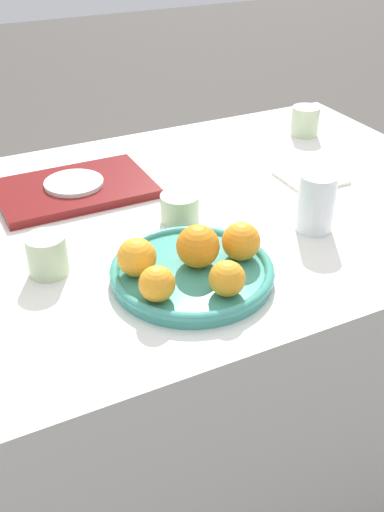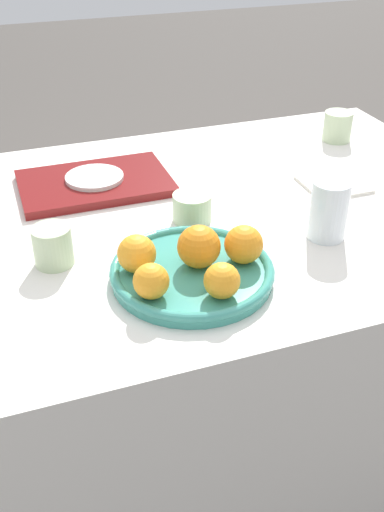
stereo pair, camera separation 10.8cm
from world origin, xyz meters
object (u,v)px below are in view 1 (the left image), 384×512
Objects in this scene: serving_tray at (75,189)px; cup_0 at (180,208)px; orange_0 at (157,284)px; napkin at (311,178)px; fruit_platter at (192,272)px; cup_3 at (305,121)px; orange_2 at (241,241)px; side_plate at (74,183)px; cup_2 at (47,255)px; orange_4 at (137,257)px; orange_1 at (198,246)px; orange_3 at (227,278)px; water_glass at (316,203)px.

cup_0 is (0.16, -0.23, 0.02)m from serving_tray.
napkin is at bearing 29.59° from orange_0.
cup_3 reaches higher than fruit_platter.
cup_0 is (-0.03, 0.21, -0.03)m from orange_2.
fruit_platter and side_plate have the same top height.
side_plate is 1.78× the size of cup_2.
cup_3 is (0.61, 0.51, 0.03)m from fruit_platter.
orange_4 is 0.41m from serving_tray.
orange_1 is 0.11m from orange_4.
cup_0 is (0.07, 0.21, 0.02)m from fruit_platter.
cup_2 is (-0.33, 0.14, -0.02)m from orange_2.
orange_4 is 0.52× the size of side_plate.
orange_4 is at bearing -90.64° from serving_tray.
cup_0 reaches higher than napkin.
cup_2 is (-0.14, -0.30, 0.03)m from serving_tray.
orange_0 is 0.63m from napkin.
orange_3 is at bearing -78.24° from side_plate.
napkin is (0.45, 0.25, -0.01)m from fruit_platter.
side_plate is (0.00, 0.41, -0.03)m from orange_4.
orange_2 is 0.36m from cup_2.
water_glass reaches higher than cup_0.
orange_3 is at bearing -141.07° from napkin.
water_glass is at bearing 8.20° from orange_1.
serving_tray is 0.33m from cup_2.
orange_3 is 0.56m from napkin.
orange_4 is 0.85m from cup_3.
napkin is at bearing -18.97° from side_plate.
orange_2 is 0.87× the size of cup_0.
orange_3 is 0.55m from side_plate.
cup_3 reaches higher than napkin.
side_plate is (0.00, -0.00, 0.02)m from serving_tray.
cup_3 is at bearing 34.08° from orange_4.
side_plate is at bearing 135.97° from water_glass.
orange_2 reaches higher than cup_2.
serving_tray is at bearing -174.53° from cup_3.
orange_2 reaches higher than cup_0.
cup_0 is 1.08× the size of cup_2.
orange_3 is (0.02, -0.09, 0.04)m from fruit_platter.
fruit_platter is 4.28× the size of orange_4.
orange_1 reaches higher than side_plate.
water_glass is (0.31, 0.05, 0.05)m from fruit_platter.
orange_0 is at bearing -90.29° from serving_tray.
water_glass reaches higher than cup_3.
orange_0 is at bearing -165.50° from orange_2.
orange_3 reaches higher than cup_3.
orange_0 and orange_3 have the same top height.
orange_1 is (0.11, 0.06, 0.01)m from orange_0.
water_glass reaches higher than orange_1.
cup_0 is (0.17, 0.26, -0.02)m from orange_0.
fruit_platter is 0.79m from cup_3.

